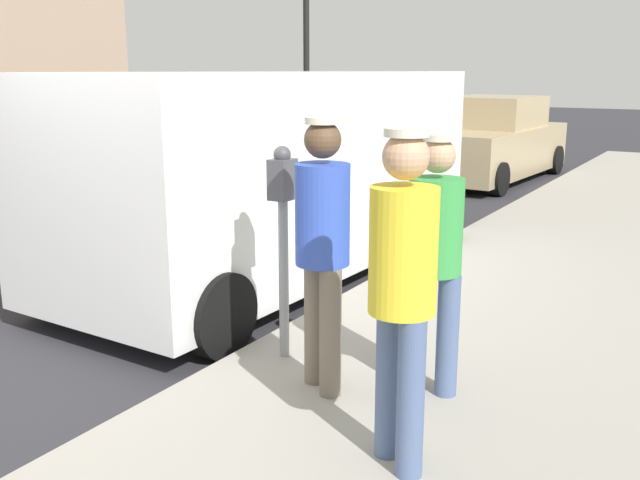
{
  "coord_description": "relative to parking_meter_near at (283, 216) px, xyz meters",
  "views": [
    {
      "loc": [
        4.06,
        -3.31,
        2.17
      ],
      "look_at": [
        1.65,
        0.7,
        1.05
      ],
      "focal_mm": 39.97,
      "sensor_mm": 36.0,
      "label": 1
    }
  ],
  "objects": [
    {
      "name": "ground_plane",
      "position": [
        -1.35,
        -0.7,
        -1.18
      ],
      "size": [
        80.0,
        80.0,
        0.0
      ],
      "primitive_type": "plane",
      "color": "#2D2D33"
    },
    {
      "name": "parking_meter_near",
      "position": [
        0.0,
        0.0,
        0.0
      ],
      "size": [
        0.14,
        0.18,
        1.52
      ],
      "color": "gray",
      "rests_on": "sidewalk_slab"
    },
    {
      "name": "pedestrian_in_blue",
      "position": [
        0.51,
        -0.32,
        -0.03
      ],
      "size": [
        0.34,
        0.34,
        1.75
      ],
      "color": "#726656",
      "rests_on": "sidewalk_slab"
    },
    {
      "name": "pedestrian_in_green",
      "position": [
        1.12,
        0.0,
        -0.09
      ],
      "size": [
        0.36,
        0.34,
        1.65
      ],
      "color": "#4C608C",
      "rests_on": "sidewalk_slab"
    },
    {
      "name": "pedestrian_in_yellow",
      "position": [
        1.32,
        -0.91,
        -0.02
      ],
      "size": [
        0.34,
        0.34,
        1.76
      ],
      "color": "#4C608C",
      "rests_on": "sidewalk_slab"
    },
    {
      "name": "parked_van",
      "position": [
        -1.5,
        2.09,
        -0.03
      ],
      "size": [
        2.28,
        5.26,
        2.15
      ],
      "color": "white",
      "rests_on": "ground"
    },
    {
      "name": "parked_sedan_ahead",
      "position": [
        -1.74,
        9.95,
        -0.43
      ],
      "size": [
        2.17,
        4.5,
        1.65
      ],
      "color": "tan",
      "rests_on": "ground"
    },
    {
      "name": "traffic_light_corner",
      "position": [
        -8.33,
        12.25,
        2.34
      ],
      "size": [
        2.48,
        0.42,
        5.2
      ],
      "color": "black",
      "rests_on": "ground"
    }
  ]
}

